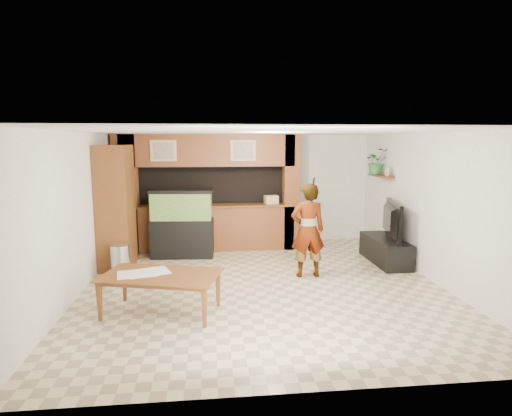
{
  "coord_description": "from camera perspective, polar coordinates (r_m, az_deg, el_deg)",
  "views": [
    {
      "loc": [
        -0.88,
        -7.05,
        2.45
      ],
      "look_at": [
        -0.05,
        0.6,
        1.24
      ],
      "focal_mm": 30.0,
      "sensor_mm": 36.0,
      "label": 1
    }
  ],
  "objects": [
    {
      "name": "counter_box",
      "position": [
        9.69,
        2.04,
        1.12
      ],
      "size": [
        0.32,
        0.25,
        0.19
      ],
      "primitive_type": "cube",
      "rotation": [
        0.0,
        0.0,
        0.19
      ],
      "color": "tan",
      "rests_on": "partition"
    },
    {
      "name": "trash_can",
      "position": [
        8.13,
        -17.63,
        -6.82
      ],
      "size": [
        0.33,
        0.33,
        0.61
      ],
      "primitive_type": "cylinder",
      "color": "#B2B2B7",
      "rests_on": "floor"
    },
    {
      "name": "partition",
      "position": [
        9.76,
        -6.56,
        2.16
      ],
      "size": [
        4.2,
        0.99,
        2.6
      ],
      "color": "brown",
      "rests_on": "floor"
    },
    {
      "name": "television",
      "position": [
        9.0,
        17.01,
        -1.54
      ],
      "size": [
        0.46,
        1.32,
        0.76
      ],
      "primitive_type": "imported",
      "rotation": [
        0.0,
        0.0,
        1.35
      ],
      "color": "black",
      "rests_on": "tv_stand"
    },
    {
      "name": "photo_frame",
      "position": [
        9.48,
        17.05,
        4.67
      ],
      "size": [
        0.03,
        0.14,
        0.19
      ],
      "primitive_type": "cube",
      "rotation": [
        0.0,
        0.0,
        -0.01
      ],
      "color": "tan",
      "rests_on": "wall_shelf"
    },
    {
      "name": "tv_stand",
      "position": [
        9.13,
        16.83,
        -5.42
      ],
      "size": [
        0.55,
        1.5,
        0.5
      ],
      "primitive_type": "cube",
      "color": "black",
      "rests_on": "floor"
    },
    {
      "name": "wall_left",
      "position": [
        7.45,
        -22.63,
        -0.67
      ],
      "size": [
        0.0,
        6.5,
        6.5
      ],
      "primitive_type": "plane",
      "rotation": [
        1.57,
        0.0,
        1.57
      ],
      "color": "beige",
      "rests_on": "floor"
    },
    {
      "name": "ceiling",
      "position": [
        7.11,
        0.94,
        10.11
      ],
      "size": [
        6.5,
        6.5,
        0.0
      ],
      "primitive_type": "plane",
      "color": "white",
      "rests_on": "wall_back"
    },
    {
      "name": "wall_back",
      "position": [
        10.4,
        -1.31,
        2.56
      ],
      "size": [
        6.0,
        0.0,
        6.0
      ],
      "primitive_type": "plane",
      "rotation": [
        1.57,
        0.0,
        0.0
      ],
      "color": "beige",
      "rests_on": "floor"
    },
    {
      "name": "wall_shelf",
      "position": [
        9.77,
        16.31,
        4.15
      ],
      "size": [
        0.25,
        0.9,
        0.04
      ],
      "primitive_type": "cube",
      "color": "brown",
      "rests_on": "wall_right"
    },
    {
      "name": "dining_table",
      "position": [
        6.35,
        -12.62,
        -11.2
      ],
      "size": [
        1.83,
        1.31,
        0.58
      ],
      "primitive_type": "imported",
      "rotation": [
        0.0,
        0.0,
        -0.26
      ],
      "color": "brown",
      "rests_on": "floor"
    },
    {
      "name": "aquarium",
      "position": [
        9.19,
        -9.83,
        -2.16
      ],
      "size": [
        1.3,
        0.49,
        1.45
      ],
      "rotation": [
        0.0,
        0.0,
        -0.07
      ],
      "color": "black",
      "rests_on": "floor"
    },
    {
      "name": "potted_plant",
      "position": [
        9.94,
        15.76,
        6.02
      ],
      "size": [
        0.55,
        0.48,
        0.57
      ],
      "primitive_type": "imported",
      "rotation": [
        0.0,
        0.0,
        0.07
      ],
      "color": "#2B6C32",
      "rests_on": "wall_shelf"
    },
    {
      "name": "wall_right",
      "position": [
        8.13,
        22.38,
        0.1
      ],
      "size": [
        0.0,
        6.5,
        6.5
      ],
      "primitive_type": "plane",
      "rotation": [
        1.57,
        0.0,
        -1.57
      ],
      "color": "beige",
      "rests_on": "floor"
    },
    {
      "name": "pantry_cabinet",
      "position": [
        8.7,
        -18.2,
        0.12
      ],
      "size": [
        0.59,
        0.97,
        2.38
      ],
      "primitive_type": "cube",
      "color": "brown",
      "rests_on": "floor"
    },
    {
      "name": "microphone",
      "position": [
        7.51,
        7.71,
        3.5
      ],
      "size": [
        0.03,
        0.09,
        0.15
      ],
      "primitive_type": "cylinder",
      "rotation": [
        0.44,
        0.0,
        0.0
      ],
      "color": "black",
      "rests_on": "person"
    },
    {
      "name": "person",
      "position": [
        7.79,
        6.93,
        -2.97
      ],
      "size": [
        0.64,
        0.43,
        1.71
      ],
      "primitive_type": "imported",
      "rotation": [
        0.0,
        0.0,
        3.17
      ],
      "color": "#927050",
      "rests_on": "floor"
    },
    {
      "name": "newspaper_b",
      "position": [
        6.38,
        -15.53,
        -8.44
      ],
      "size": [
        0.62,
        0.51,
        0.01
      ],
      "primitive_type": "cube",
      "rotation": [
        0.0,
        0.0,
        0.21
      ],
      "color": "silver",
      "rests_on": "dining_table"
    },
    {
      "name": "newspaper_a",
      "position": [
        6.41,
        -14.14,
        -8.3
      ],
      "size": [
        0.68,
        0.59,
        0.01
      ],
      "primitive_type": "cube",
      "rotation": [
        0.0,
        0.0,
        0.37
      ],
      "color": "silver",
      "rests_on": "dining_table"
    },
    {
      "name": "wall_clock",
      "position": [
        8.34,
        -20.73,
        4.55
      ],
      "size": [
        0.05,
        0.25,
        0.25
      ],
      "color": "black",
      "rests_on": "wall_left"
    },
    {
      "name": "floor",
      "position": [
        7.52,
        0.89,
        -10.12
      ],
      "size": [
        6.5,
        6.5,
        0.0
      ],
      "primitive_type": "plane",
      "color": "#C2AF87",
      "rests_on": "ground"
    }
  ]
}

